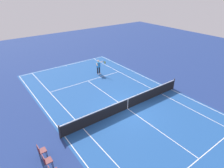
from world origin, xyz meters
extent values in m
plane|color=navy|center=(0.00, 0.00, 0.00)|extent=(60.00, 60.00, 0.00)
cube|color=#1E4C93|center=(0.00, 0.00, 0.00)|extent=(24.20, 11.40, 0.00)
cube|color=white|center=(11.90, 0.00, 0.00)|extent=(0.05, 11.00, 0.01)
cube|color=white|center=(0.00, -5.50, 0.00)|extent=(23.80, 0.05, 0.01)
cube|color=white|center=(0.00, 5.50, 0.00)|extent=(23.80, 0.05, 0.01)
cube|color=white|center=(0.00, -4.11, 0.00)|extent=(23.80, 0.05, 0.01)
cube|color=white|center=(0.00, 4.11, 0.00)|extent=(23.80, 0.05, 0.01)
cube|color=white|center=(6.40, 0.00, 0.00)|extent=(0.05, 8.22, 0.01)
cube|color=white|center=(-6.40, 0.00, 0.00)|extent=(0.05, 8.22, 0.01)
cube|color=white|center=(0.00, 0.00, 0.00)|extent=(12.80, 0.05, 0.01)
cube|color=white|center=(11.75, 0.00, 0.00)|extent=(0.30, 0.05, 0.01)
cylinder|color=#2D2D33|center=(0.00, -5.80, 0.54)|extent=(0.10, 0.10, 1.08)
cylinder|color=#2D2D33|center=(0.00, 5.80, 0.54)|extent=(0.10, 0.10, 1.08)
cube|color=black|center=(0.00, 0.00, 0.44)|extent=(0.02, 11.60, 0.88)
cube|color=white|center=(0.00, 0.00, 0.95)|extent=(0.04, 11.60, 0.06)
cube|color=white|center=(0.00, 0.00, 0.44)|extent=(0.04, 0.06, 0.88)
cylinder|color=black|center=(7.25, -1.79, 0.45)|extent=(0.15, 0.15, 0.74)
cube|color=white|center=(7.19, -1.79, 0.04)|extent=(0.28, 0.11, 0.09)
cylinder|color=black|center=(7.25, -2.03, 0.45)|extent=(0.15, 0.15, 0.74)
cube|color=white|center=(7.19, -2.03, 0.04)|extent=(0.28, 0.11, 0.09)
cube|color=#2884D1|center=(7.25, -1.91, 1.10)|extent=(0.24, 0.38, 0.56)
sphere|color=beige|center=(7.25, -1.91, 1.53)|extent=(0.23, 0.23, 0.23)
cylinder|color=beige|center=(7.08, -1.63, 1.23)|extent=(0.42, 0.22, 0.26)
cylinder|color=beige|center=(7.08, -2.19, 1.43)|extent=(0.42, 0.22, 0.30)
cylinder|color=#232326|center=(6.76, -2.24, 1.54)|extent=(0.28, 0.04, 0.04)
torus|color=#232326|center=(6.47, -2.24, 1.54)|extent=(0.31, 0.03, 0.31)
cylinder|color=#C6D84C|center=(6.47, -2.24, 1.54)|extent=(0.27, 0.01, 0.27)
sphere|color=#CCE01E|center=(0.44, -1.81, 0.03)|extent=(0.07, 0.07, 0.07)
cylinder|color=#38383D|center=(-1.56, 7.03, 0.22)|extent=(0.04, 0.04, 0.44)
cylinder|color=#38383D|center=(-1.92, 7.03, 0.22)|extent=(0.04, 0.04, 0.44)
cylinder|color=#38383D|center=(-1.56, 7.39, 0.22)|extent=(0.04, 0.04, 0.44)
cylinder|color=#38383D|center=(-1.92, 7.39, 0.22)|extent=(0.04, 0.04, 0.44)
cube|color=#56191E|center=(-1.74, 7.21, 0.46)|extent=(0.44, 0.44, 0.04)
cube|color=#56191E|center=(-1.74, 7.41, 0.68)|extent=(0.44, 0.04, 0.40)
cylinder|color=#38383D|center=(-0.66, 7.03, 0.22)|extent=(0.04, 0.04, 0.44)
cylinder|color=#38383D|center=(-1.02, 7.03, 0.22)|extent=(0.04, 0.04, 0.44)
cylinder|color=#38383D|center=(-0.66, 7.39, 0.22)|extent=(0.04, 0.04, 0.44)
cylinder|color=#38383D|center=(-1.02, 7.39, 0.22)|extent=(0.04, 0.04, 0.44)
cube|color=#56191E|center=(-0.84, 7.21, 0.46)|extent=(0.44, 0.44, 0.04)
cube|color=#56191E|center=(-0.84, 7.41, 0.68)|extent=(0.44, 0.04, 0.40)
camera|label=1|loc=(-9.97, 8.93, 9.06)|focal=31.46mm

